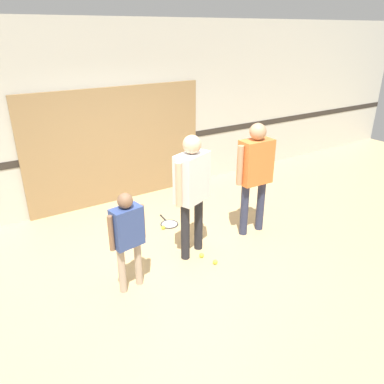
{
  "coord_description": "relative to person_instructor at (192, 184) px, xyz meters",
  "views": [
    {
      "loc": [
        -2.35,
        -4.06,
        3.01
      ],
      "look_at": [
        0.16,
        -0.13,
        0.97
      ],
      "focal_mm": 35.0,
      "sensor_mm": 36.0,
      "label": 1
    }
  ],
  "objects": [
    {
      "name": "wall_back",
      "position": [
        -0.16,
        2.39,
        0.51
      ],
      "size": [
        16.0,
        0.07,
        3.2
      ],
      "color": "beige",
      "rests_on": "ground_plane"
    },
    {
      "name": "tennis_ball_by_spare_racket",
      "position": [
        -0.02,
        0.84,
        -1.06
      ],
      "size": [
        0.07,
        0.07,
        0.07
      ],
      "primitive_type": "sphere",
      "color": "#CCE038",
      "rests_on": "ground_plane"
    },
    {
      "name": "person_student_right",
      "position": [
        1.15,
        0.03,
        0.0
      ],
      "size": [
        0.67,
        0.29,
        1.77
      ],
      "rotation": [
        0.0,
        0.0,
        -3.18
      ],
      "color": "#2D334C",
      "rests_on": "ground_plane"
    },
    {
      "name": "person_student_left",
      "position": [
        -1.07,
        -0.26,
        -0.29
      ],
      "size": [
        0.49,
        0.25,
        1.3
      ],
      "rotation": [
        0.0,
        0.0,
        0.15
      ],
      "color": "tan",
      "rests_on": "ground_plane"
    },
    {
      "name": "tennis_ball_stray_left",
      "position": [
        0.05,
        -0.18,
        -1.06
      ],
      "size": [
        0.07,
        0.07,
        0.07
      ],
      "primitive_type": "sphere",
      "color": "#CCE038",
      "rests_on": "ground_plane"
    },
    {
      "name": "racket_spare_on_floor",
      "position": [
        0.14,
        0.94,
        -1.08
      ],
      "size": [
        0.32,
        0.54,
        0.03
      ],
      "rotation": [
        0.0,
        0.0,
        1.49
      ],
      "color": "#28282D",
      "rests_on": "ground_plane"
    },
    {
      "name": "wall_panel",
      "position": [
        -0.12,
        2.33,
        -0.04
      ],
      "size": [
        3.35,
        0.05,
        2.1
      ],
      "color": "#93754C",
      "rests_on": "ground_plane"
    },
    {
      "name": "ground_plane",
      "position": [
        -0.16,
        0.13,
        -1.09
      ],
      "size": [
        16.0,
        16.0,
        0.0
      ],
      "primitive_type": "plane",
      "color": "tan"
    },
    {
      "name": "person_instructor",
      "position": [
        0.0,
        0.0,
        0.0
      ],
      "size": [
        0.63,
        0.43,
        1.76
      ],
      "rotation": [
        0.0,
        0.0,
        0.38
      ],
      "color": "#232328",
      "rests_on": "ground_plane"
    },
    {
      "name": "tennis_ball_near_instructor",
      "position": [
        0.12,
        -0.42,
        -1.06
      ],
      "size": [
        0.07,
        0.07,
        0.07
      ],
      "primitive_type": "sphere",
      "color": "#CCE038",
      "rests_on": "ground_plane"
    }
  ]
}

